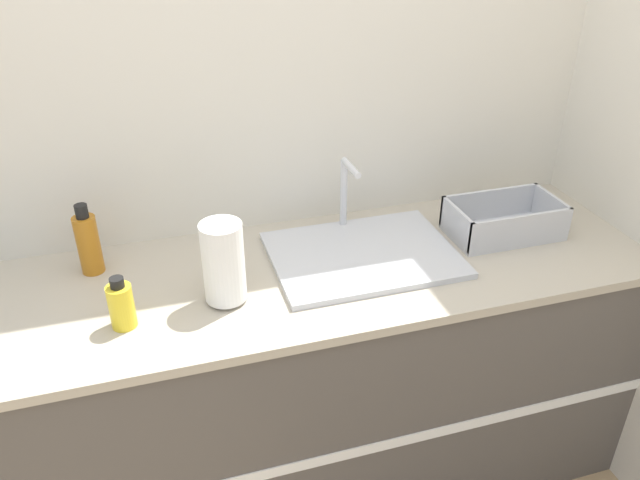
{
  "coord_description": "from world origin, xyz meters",
  "views": [
    {
      "loc": [
        -0.36,
        -1.24,
        1.96
      ],
      "look_at": [
        0.11,
        0.3,
        1.03
      ],
      "focal_mm": 35.0,
      "sensor_mm": 36.0,
      "label": 1
    }
  ],
  "objects": [
    {
      "name": "dish_rack",
      "position": [
        0.78,
        0.36,
        0.96
      ],
      "size": [
        0.37,
        0.21,
        0.12
      ],
      "color": "#B7BABF",
      "rests_on": "counter_cabinet"
    },
    {
      "name": "sink",
      "position": [
        0.27,
        0.36,
        0.93
      ],
      "size": [
        0.58,
        0.44,
        0.27
      ],
      "color": "silver",
      "rests_on": "counter_cabinet"
    },
    {
      "name": "paper_towel_roll",
      "position": [
        -0.19,
        0.24,
        1.04
      ],
      "size": [
        0.12,
        0.12,
        0.25
      ],
      "color": "#4C4C51",
      "rests_on": "counter_cabinet"
    },
    {
      "name": "counter_cabinet",
      "position": [
        0.0,
        0.33,
        0.46
      ],
      "size": [
        2.38,
        0.69,
        0.91
      ],
      "color": "#514C47",
      "rests_on": "ground_plane"
    },
    {
      "name": "bottle_amber",
      "position": [
        -0.56,
        0.52,
        1.01
      ],
      "size": [
        0.07,
        0.07,
        0.23
      ],
      "color": "#B26B19",
      "rests_on": "counter_cabinet"
    },
    {
      "name": "bottle_yellow",
      "position": [
        -0.48,
        0.21,
        0.98
      ],
      "size": [
        0.07,
        0.07,
        0.15
      ],
      "color": "yellow",
      "rests_on": "counter_cabinet"
    },
    {
      "name": "wall_back",
      "position": [
        0.0,
        0.69,
        1.3
      ],
      "size": [
        4.76,
        0.06,
        2.6
      ],
      "color": "beige",
      "rests_on": "ground_plane"
    }
  ]
}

